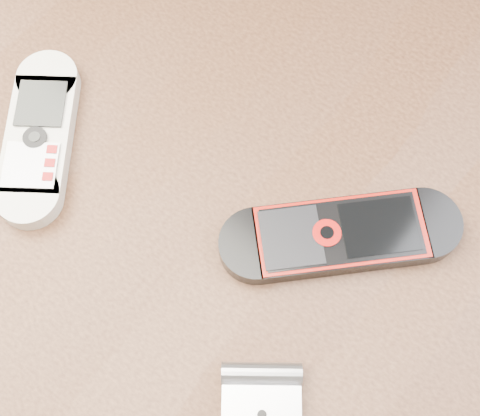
# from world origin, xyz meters

# --- Properties ---
(ground) EXTENTS (4.00, 4.00, 0.00)m
(ground) POSITION_xyz_m (0.00, 0.00, 0.00)
(ground) COLOR #472B19
(ground) RESTS_ON ground
(table) EXTENTS (1.20, 0.80, 0.75)m
(table) POSITION_xyz_m (0.00, 0.00, 0.64)
(table) COLOR black
(table) RESTS_ON ground
(nokia_white) EXTENTS (0.12, 0.14, 0.02)m
(nokia_white) POSITION_xyz_m (-0.14, -0.04, 0.76)
(nokia_white) COLOR beige
(nokia_white) RESTS_ON table
(nokia_black_red) EXTENTS (0.15, 0.15, 0.02)m
(nokia_black_red) POSITION_xyz_m (0.07, 0.03, 0.76)
(nokia_black_red) COLOR black
(nokia_black_red) RESTS_ON table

